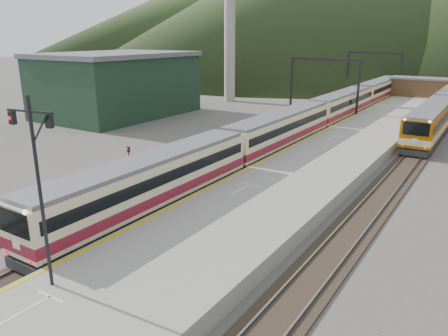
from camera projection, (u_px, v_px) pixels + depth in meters
The scene contains 15 objects.
track_main at pixel (296, 142), 45.90m from camera, with size 2.60×200.00×0.23m.
track_far at pixel (254, 137), 48.48m from camera, with size 2.60×200.00×0.23m.
track_second at pixel (412, 158), 39.97m from camera, with size 2.60×200.00×0.23m.
platform at pixel (343, 150), 41.27m from camera, with size 8.00×100.00×1.00m, color gray.
gantry_near at pixel (324, 77), 57.83m from camera, with size 9.55×0.25×8.00m.
gantry_far at pixel (374, 66), 77.96m from camera, with size 9.55×0.25×8.00m.
warehouse at pixel (117, 84), 60.70m from camera, with size 14.50×20.50×8.60m.
smokestack at pixel (230, 8), 70.58m from camera, with size 1.80×1.80×30.00m, color #9E998E.
station_shed at pixel (420, 87), 72.87m from camera, with size 9.40×4.40×3.10m.
hill_d at pixel (248, 6), 260.77m from camera, with size 200.00×200.00×55.00m, color #324622.
main_train at pixel (316, 117), 49.80m from camera, with size 2.71×74.34×3.31m.
second_train at pixel (443, 110), 54.47m from camera, with size 2.75×37.52×3.36m.
signal_mast at pixel (38, 176), 16.71m from camera, with size 2.18×0.53×7.83m.
short_signal_b at pixel (192, 156), 35.57m from camera, with size 0.26×0.21×2.27m.
short_signal_c at pixel (129, 156), 35.32m from camera, with size 0.26×0.23×2.27m.
Camera 1 is at (17.70, -1.72, 10.92)m, focal length 35.00 mm.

